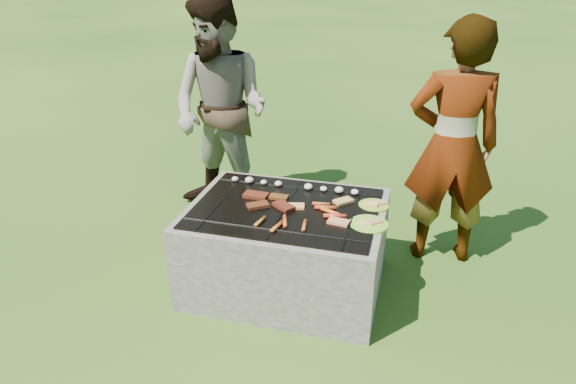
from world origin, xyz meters
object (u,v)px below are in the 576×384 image
at_px(fire_pit, 286,249).
at_px(plate_far, 374,205).
at_px(bystander, 221,110).
at_px(plate_near, 369,224).
at_px(cook, 453,146).

xyz_separation_m(fire_pit, plate_far, (0.56, 0.18, 0.33)).
bearing_deg(plate_far, bystander, 150.04).
distance_m(fire_pit, bystander, 1.45).
relative_size(plate_near, cook, 0.16).
relative_size(fire_pit, plate_far, 5.04).
bearing_deg(plate_near, fire_pit, 170.83).
height_order(plate_near, cook, cook).
bearing_deg(plate_far, cook, 45.99).
xyz_separation_m(plate_far, bystander, (-1.40, 0.81, 0.32)).
distance_m(fire_pit, plate_near, 0.66).
relative_size(plate_far, plate_near, 0.90).
bearing_deg(cook, plate_far, 36.56).
bearing_deg(plate_near, bystander, 142.35).
xyz_separation_m(plate_far, cook, (0.48, 0.50, 0.29)).
height_order(cook, bystander, bystander).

